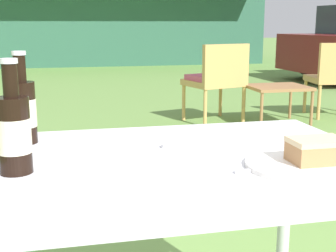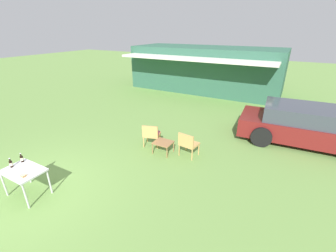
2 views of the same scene
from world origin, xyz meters
name	(u,v)px [view 1 (image 1 of 2)]	position (x,y,z in m)	size (l,w,h in m)	color
cabin_building	(74,10)	(0.10, 11.71, 1.34)	(9.13, 4.63, 2.65)	#2D5B47
wicker_chair_cushioned	(217,77)	(1.26, 3.47, 0.46)	(0.63, 0.59, 0.80)	tan
garden_side_table	(278,90)	(1.83, 3.27, 0.35)	(0.57, 0.49, 0.39)	#996B42
patio_table	(177,185)	(0.00, 0.00, 0.62)	(0.94, 0.65, 0.70)	silver
cake_on_plate	(309,159)	(0.25, -0.14, 0.71)	(0.25, 0.25, 0.06)	white
cola_bottle_near	(22,110)	(-0.36, 0.21, 0.78)	(0.07, 0.07, 0.23)	black
cola_bottle_far	(14,132)	(-0.35, -0.05, 0.78)	(0.07, 0.07, 0.23)	black
fork	(272,168)	(0.17, -0.14, 0.70)	(0.17, 0.03, 0.01)	silver
loose_bottle_cap	(167,146)	(-0.01, 0.08, 0.70)	(0.03, 0.03, 0.01)	silver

